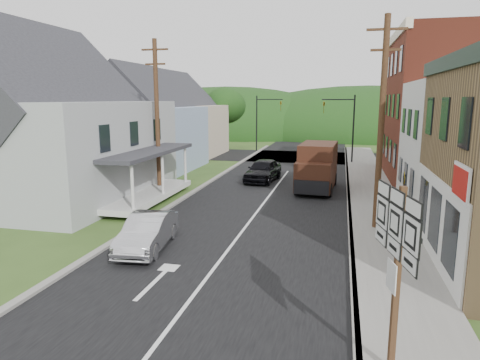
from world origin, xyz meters
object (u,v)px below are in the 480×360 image
Objects in this scene: silver_sedan at (148,232)px; warning_sign at (404,190)px; dark_sedan at (263,170)px; route_sign_cluster at (396,254)px; delivery_van at (317,167)px.

silver_sedan is 1.67× the size of warning_sign.
dark_sedan is at bearing 132.22° from warning_sign.
silver_sedan is at bearing -150.34° from warning_sign.
route_sign_cluster is 1.61× the size of warning_sign.
dark_sedan is (1.82, 14.50, 0.11)m from silver_sedan.
delivery_van is (3.80, -2.11, 0.70)m from dark_sedan.
warning_sign is (9.79, 5.24, 1.02)m from silver_sedan.
warning_sign is at bearing 21.23° from silver_sedan.
dark_sedan is 1.88× the size of warning_sign.
route_sign_cluster reaches higher than silver_sedan.
warning_sign is (4.17, -7.15, 0.21)m from delivery_van.
route_sign_cluster is 11.30m from warning_sign.
warning_sign reaches higher than silver_sedan.
dark_sedan is at bearing 154.35° from delivery_van.
dark_sedan is 4.40m from delivery_van.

